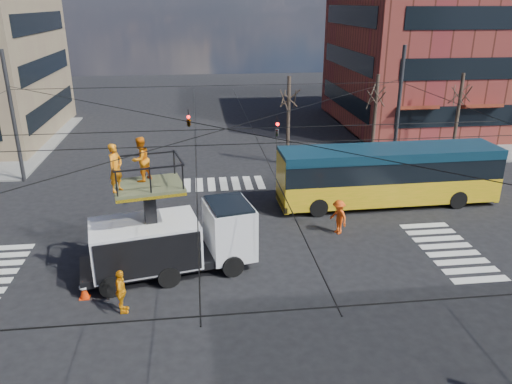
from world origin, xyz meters
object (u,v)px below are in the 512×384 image
object	(u,v)px
worker_ground	(121,292)
flagger	(338,217)
city_bus	(388,174)
utility_truck	(172,228)
traffic_cone	(84,289)

from	to	relation	value
worker_ground	flagger	size ratio (longest dim) A/B	0.99
city_bus	worker_ground	xyz separation A→B (m)	(-13.19, -8.85, -0.88)
utility_truck	traffic_cone	bearing A→B (deg)	-164.75
utility_truck	flagger	size ratio (longest dim) A/B	4.29
flagger	utility_truck	bearing A→B (deg)	-93.89
worker_ground	flagger	bearing A→B (deg)	-61.99
utility_truck	worker_ground	world-z (taller)	utility_truck
city_bus	worker_ground	bearing A→B (deg)	-147.34
flagger	worker_ground	bearing A→B (deg)	-83.17
utility_truck	traffic_cone	xyz separation A→B (m)	(-3.32, -1.67, -1.59)
city_bus	traffic_cone	xyz separation A→B (m)	(-14.75, -7.74, -1.36)
city_bus	utility_truck	bearing A→B (deg)	-153.23
utility_truck	city_bus	distance (m)	12.95
traffic_cone	flagger	distance (m)	11.92
city_bus	flagger	xyz separation A→B (m)	(-3.67, -3.37, -0.87)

